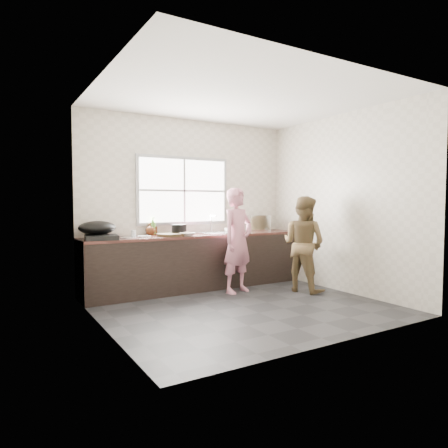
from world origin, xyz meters
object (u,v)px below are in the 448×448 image
person_side (304,244)px  bowl_held (239,232)px  bowl_crabs (231,231)px  bottle_brown_tall (154,229)px  bottle_brown_short (150,229)px  dish_rack (259,223)px  pot_lid_right (133,237)px  woman (238,244)px  black_pot (179,230)px  glass_jar (133,233)px  bowl_mince (188,234)px  burner (101,237)px  cutting_board (171,235)px  plate_food (144,236)px  wok (97,228)px  pot_lid_left (129,238)px

person_side → bowl_held: size_ratio=7.96×
bowl_crabs → bottle_brown_tall: 1.31m
bottle_brown_short → dish_rack: dish_rack is taller
bowl_crabs → pot_lid_right: bowl_crabs is taller
woman → bottle_brown_tall: 1.32m
black_pot → pot_lid_right: size_ratio=0.88×
glass_jar → dish_rack: 2.28m
bowl_mince → person_side: bearing=-26.9°
pot_lid_right → bowl_held: bearing=-7.0°
bottle_brown_tall → bottle_brown_short: 0.05m
bowl_crabs → dish_rack: dish_rack is taller
bottle_brown_short → dish_rack: 1.97m
person_side → burner: bearing=55.9°
cutting_board → plate_food: (-0.38, 0.08, -0.01)m
bottle_brown_tall → bowl_crabs: bearing=-8.5°
bowl_mince → plate_food: (-0.61, 0.19, -0.02)m
bowl_crabs → bottle_brown_short: bottle_brown_short is taller
bowl_mince → black_pot: bearing=100.0°
pot_lid_right → dish_rack: bearing=3.2°
black_pot → bottle_brown_tall: bottle_brown_tall is taller
bowl_mince → bowl_held: (0.91, 0.00, 0.00)m
wok → bottle_brown_short: bearing=14.5°
woman → bowl_crabs: woman is taller
bowl_held → pot_lid_left: (-1.78, 0.10, -0.02)m
cutting_board → pot_lid_right: bearing=169.4°
black_pot → plate_food: bearing=-176.9°
wok → dish_rack: (2.82, 0.12, -0.02)m
bowl_mince → wok: 1.30m
bowl_mince → bottle_brown_short: (-0.42, 0.44, 0.06)m
bowl_held → pot_lid_right: size_ratio=0.70×
wok → dish_rack: size_ratio=1.37×
cutting_board → bowl_crabs: bowl_crabs is taller
wok → burner: bearing=-78.9°
bowl_held → pot_lid_right: (-1.69, 0.21, -0.02)m
bowl_mince → bottle_brown_tall: (-0.37, 0.44, 0.06)m
dish_rack → bowl_mince: bearing=-150.7°
bowl_held → cutting_board: bearing=174.7°
burner → plate_food: bearing=8.3°
burner → pot_lid_left: size_ratio=1.80×
woman → pot_lid_right: (-1.45, 0.55, 0.13)m
bowl_mince → bottle_brown_short: 0.61m
black_pot → glass_jar: black_pot is taller
bowl_held → bottle_brown_short: bottle_brown_short is taller
bowl_held → bottle_brown_short: bearing=161.7°
cutting_board → glass_jar: (-0.50, 0.21, 0.03)m
plate_food → woman: bearing=-22.5°
black_pot → pot_lid_left: black_pot is taller
person_side → wok: person_side is taller
bowl_held → dish_rack: dish_rack is taller
person_side → cutting_board: (-1.80, 0.90, 0.15)m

